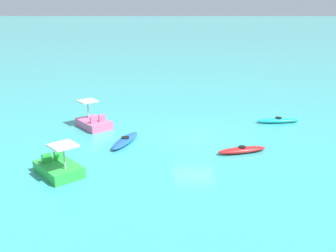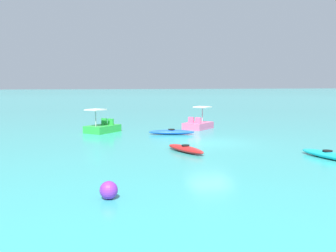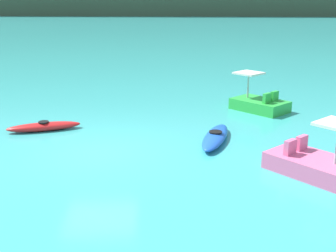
{
  "view_description": "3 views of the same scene",
  "coord_description": "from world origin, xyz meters",
  "px_view_note": "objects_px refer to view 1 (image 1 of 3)",
  "views": [
    {
      "loc": [
        1.42,
        21.55,
        7.53
      ],
      "look_at": [
        1.62,
        -0.27,
        0.65
      ],
      "focal_mm": 40.63,
      "sensor_mm": 36.0,
      "label": 1
    },
    {
      "loc": [
        -19.13,
        8.87,
        3.31
      ],
      "look_at": [
        3.15,
        1.55,
        0.69
      ],
      "focal_mm": 39.09,
      "sensor_mm": 36.0,
      "label": 2
    },
    {
      "loc": [
        1.96,
        -13.03,
        4.81
      ],
      "look_at": [
        2.4,
        2.0,
        0.28
      ],
      "focal_mm": 44.44,
      "sensor_mm": 36.0,
      "label": 3
    }
  ],
  "objects_px": {
    "kayak_blue": "(125,140)",
    "pedal_boat_pink": "(94,122)",
    "kayak_cyan": "(278,120)",
    "kayak_red": "(242,150)",
    "pedal_boat_green": "(59,168)"
  },
  "relations": [
    {
      "from": "kayak_blue",
      "to": "pedal_boat_pink",
      "type": "xyz_separation_m",
      "value": [
        2.39,
        -2.96,
        0.17
      ]
    },
    {
      "from": "kayak_blue",
      "to": "kayak_cyan",
      "type": "bearing_deg",
      "value": -157.28
    },
    {
      "from": "kayak_red",
      "to": "pedal_boat_pink",
      "type": "xyz_separation_m",
      "value": [
        8.84,
        -4.41,
        0.17
      ]
    },
    {
      "from": "kayak_cyan",
      "to": "pedal_boat_pink",
      "type": "height_order",
      "value": "pedal_boat_pink"
    },
    {
      "from": "kayak_cyan",
      "to": "pedal_boat_green",
      "type": "bearing_deg",
      "value": 33.97
    },
    {
      "from": "kayak_cyan",
      "to": "pedal_boat_green",
      "type": "xyz_separation_m",
      "value": [
        12.5,
        8.42,
        0.17
      ]
    },
    {
      "from": "kayak_red",
      "to": "pedal_boat_pink",
      "type": "height_order",
      "value": "pedal_boat_pink"
    },
    {
      "from": "pedal_boat_pink",
      "to": "kayak_blue",
      "type": "bearing_deg",
      "value": 128.98
    },
    {
      "from": "kayak_red",
      "to": "pedal_boat_green",
      "type": "relative_size",
      "value": 1.01
    },
    {
      "from": "kayak_cyan",
      "to": "kayak_blue",
      "type": "height_order",
      "value": "same"
    },
    {
      "from": "kayak_cyan",
      "to": "pedal_boat_green",
      "type": "distance_m",
      "value": 15.08
    },
    {
      "from": "kayak_red",
      "to": "kayak_blue",
      "type": "xyz_separation_m",
      "value": [
        6.45,
        -1.46,
        0.0
      ]
    },
    {
      "from": "pedal_boat_pink",
      "to": "pedal_boat_green",
      "type": "relative_size",
      "value": 1.01
    },
    {
      "from": "kayak_red",
      "to": "kayak_blue",
      "type": "bearing_deg",
      "value": -12.73
    },
    {
      "from": "kayak_blue",
      "to": "pedal_boat_pink",
      "type": "bearing_deg",
      "value": -51.02
    }
  ]
}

